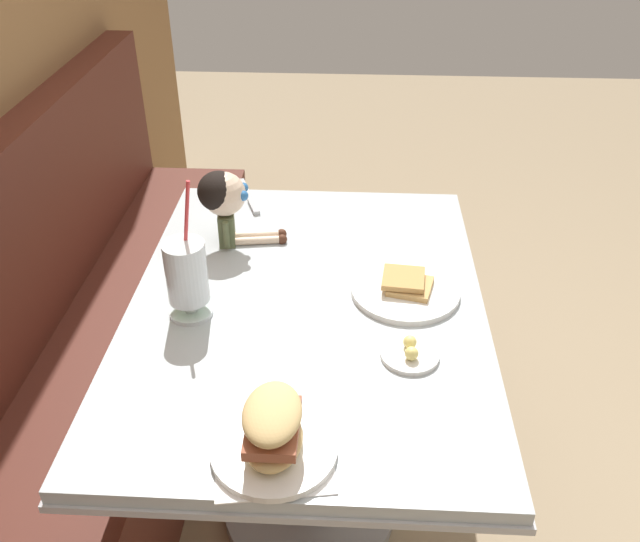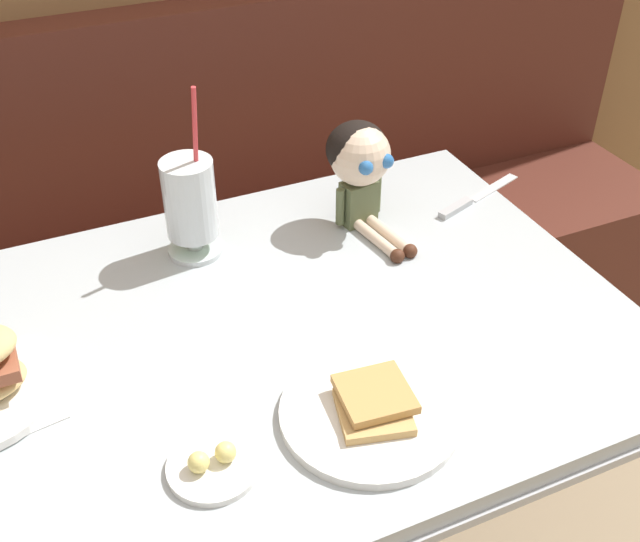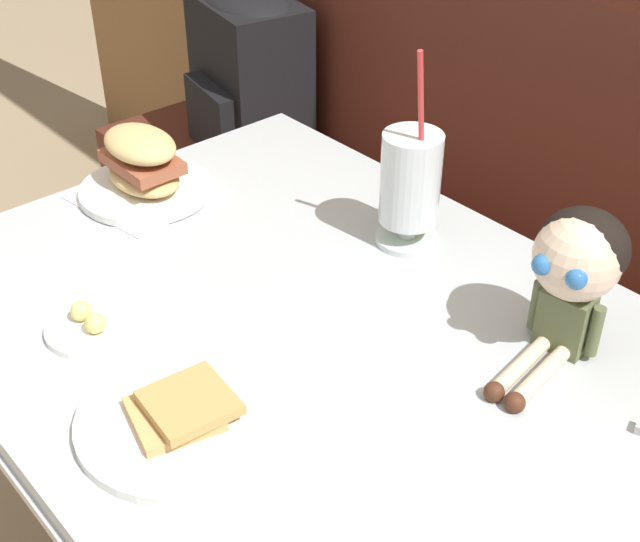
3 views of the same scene
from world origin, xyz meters
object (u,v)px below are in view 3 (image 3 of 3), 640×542
Objects in this scene: milkshake_glass at (410,183)px; seated_doll at (576,265)px; backpack at (248,70)px; toast_plate at (183,416)px; sandwich_plate at (143,170)px; butter_saucer at (90,326)px.

seated_doll is (0.31, -0.03, 0.03)m from milkshake_glass.
milkshake_glass is at bearing -21.80° from backpack.
toast_plate is 1.29m from backpack.
seated_doll is at bearing 15.79° from sandwich_plate.
milkshake_glass reaches higher than butter_saucer.
milkshake_glass is (-0.10, 0.48, 0.09)m from toast_plate.
sandwich_plate is 0.37m from butter_saucer.
sandwich_plate is 0.56× the size of backpack.
seated_doll is at bearing -5.59° from milkshake_glass.
seated_doll is at bearing -17.84° from backpack.
toast_plate is 0.22m from butter_saucer.
butter_saucer is 0.63m from seated_doll.
milkshake_glass reaches higher than toast_plate.
sandwich_plate reaches higher than backpack.
milkshake_glass is 1.40× the size of seated_doll.
toast_plate is 1.10× the size of sandwich_plate.
backpack reaches higher than toast_plate.
sandwich_plate is at bearing 137.00° from butter_saucer.
toast_plate is at bearing -114.40° from seated_doll.
toast_plate is 1.11× the size of seated_doll.
sandwich_plate is at bearing -164.21° from seated_doll.
butter_saucer is at bearing -133.87° from seated_doll.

